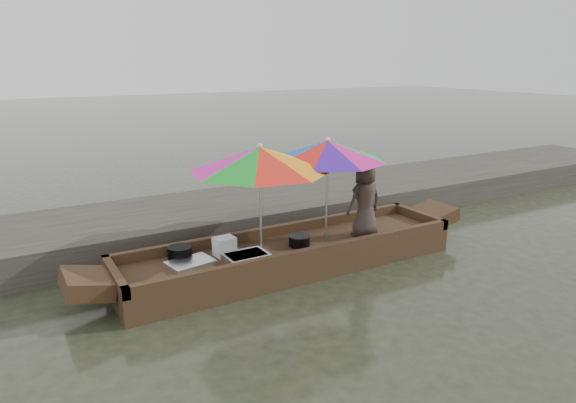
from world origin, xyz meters
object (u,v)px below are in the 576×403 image
supply_bag (225,246)px  umbrella_bow (261,199)px  boat_hull (291,257)px  tray_crayfish (246,257)px  tray_scallop (190,263)px  vendor (365,200)px  umbrella_stern (327,189)px  charcoal_grill (299,241)px  cooking_pot (180,253)px

supply_bag → umbrella_bow: 0.83m
boat_hull → tray_crayfish: bearing=-168.3°
tray_crayfish → tray_scallop: bearing=164.1°
supply_bag → vendor: 2.24m
boat_hull → umbrella_stern: 1.12m
boat_hull → charcoal_grill: bearing=-22.7°
tray_crayfish → umbrella_stern: bearing=6.8°
supply_bag → boat_hull: bearing=-8.5°
cooking_pot → tray_scallop: cooking_pot is taller
umbrella_stern → supply_bag: bearing=174.7°
tray_scallop → supply_bag: (0.54, 0.11, 0.10)m
boat_hull → tray_scallop: 1.54m
boat_hull → charcoal_grill: (0.11, -0.04, 0.25)m
cooking_pot → umbrella_stern: size_ratio=0.19×
charcoal_grill → supply_bag: (-1.09, 0.19, 0.06)m
umbrella_bow → umbrella_stern: size_ratio=1.12×
vendor → umbrella_stern: (-0.58, 0.17, 0.20)m
cooking_pot → tray_crayfish: 0.91m
charcoal_grill → umbrella_bow: size_ratio=0.16×
umbrella_bow → umbrella_stern: bearing=0.0°
cooking_pot → tray_scallop: (0.04, -0.29, -0.06)m
tray_scallop → supply_bag: size_ratio=2.09×
cooking_pot → vendor: bearing=-10.3°
cooking_pot → supply_bag: 0.61m
charcoal_grill → supply_bag: size_ratio=1.09×
charcoal_grill → vendor: 1.20m
tray_crayfish → charcoal_grill: size_ratio=1.92×
boat_hull → cooking_pot: (-1.57, 0.33, 0.26)m
tray_scallop → umbrella_bow: umbrella_bow is taller
vendor → cooking_pot: bearing=-9.1°
umbrella_stern → cooking_pot: bearing=171.4°
cooking_pot → boat_hull: bearing=-11.8°
tray_scallop → boat_hull: bearing=-1.4°
cooking_pot → tray_scallop: size_ratio=0.56×
tray_scallop → charcoal_grill: (1.63, -0.08, 0.04)m
tray_scallop → vendor: 2.77m
boat_hull → tray_scallop: (-1.53, 0.04, 0.21)m
cooking_pot → tray_crayfish: size_ratio=0.56×
tray_crayfish → umbrella_bow: bearing=28.0°
cooking_pot → umbrella_bow: bearing=-17.0°
charcoal_grill → umbrella_stern: bearing=5.1°
boat_hull → vendor: (1.19, -0.17, 0.75)m
supply_bag → vendor: bearing=-8.4°
tray_crayfish → supply_bag: size_ratio=2.09×
supply_bag → umbrella_stern: size_ratio=0.16×
boat_hull → umbrella_bow: 1.07m
charcoal_grill → vendor: bearing=-6.9°
tray_crayfish → tray_scallop: tray_crayfish is taller
boat_hull → tray_crayfish: 0.86m
cooking_pot → umbrella_stern: bearing=-8.6°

